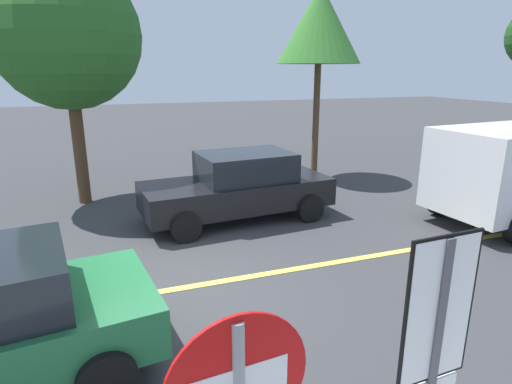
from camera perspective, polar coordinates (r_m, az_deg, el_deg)
name	(u,v)px	position (r m, az deg, el deg)	size (l,w,h in m)	color
ground_plane	(176,290)	(7.20, -10.68, -12.70)	(80.00, 80.00, 0.00)	#38383A
lane_marking_centre	(338,262)	(8.12, 10.94, -9.17)	(28.00, 0.16, 0.01)	#E0D14C
speed_limit_sign	(434,347)	(3.04, 22.73, -18.60)	(0.54, 0.06, 2.52)	#4C4C51
car_black_mid_road	(239,186)	(9.97, -2.26, 0.77)	(4.50, 2.25, 1.58)	black
tree_left_verge	(66,36)	(11.88, -24.02, 18.55)	(3.58, 3.58, 6.02)	#513823
tree_right_verge	(320,25)	(13.93, 8.50, 21.19)	(2.57, 2.57, 5.88)	#513823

